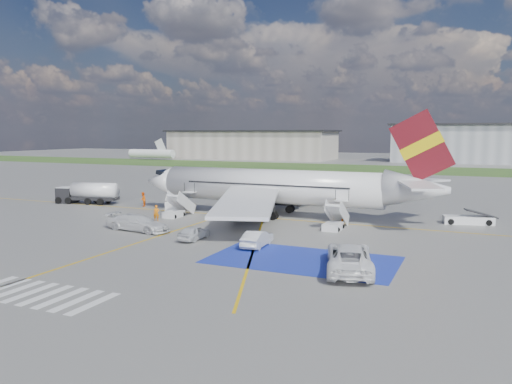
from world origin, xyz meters
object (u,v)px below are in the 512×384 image
car_silver_a (194,232)px  van_white_a (349,252)px  airliner (283,187)px  fuel_tanker (88,195)px  belt_loader (469,220)px  van_white_b (138,220)px  gpu_cart (173,207)px  car_silver_b (257,238)px

car_silver_a → van_white_a: van_white_a is taller
airliner → fuel_tanker: airliner is taller
fuel_tanker → belt_loader: bearing=-6.1°
belt_loader → van_white_b: size_ratio=1.03×
car_silver_a → van_white_b: van_white_b is taller
van_white_b → gpu_cart: bearing=22.3°
airliner → van_white_b: bearing=-125.7°
car_silver_a → car_silver_b: size_ratio=0.91×
belt_loader → van_white_a: bearing=-121.6°
airliner → car_silver_b: airliner is taller
fuel_tanker → van_white_a: (40.01, -18.12, 0.02)m
belt_loader → gpu_cart: bearing=177.4°
car_silver_b → van_white_b: van_white_b is taller
fuel_tanker → gpu_cart: bearing=-18.6°
gpu_cart → car_silver_b: gpu_cart is taller
fuel_tanker → airliner: bearing=-9.1°
airliner → car_silver_b: 16.01m
car_silver_a → belt_loader: bearing=-142.4°
car_silver_a → car_silver_b: (6.29, -0.22, 0.04)m
belt_loader → van_white_b: 34.14m
fuel_tanker → van_white_a: bearing=-35.8°
belt_loader → van_white_a: van_white_a is taller
fuel_tanker → gpu_cart: fuel_tanker is taller
airliner → fuel_tanker: size_ratio=4.23×
van_white_a → van_white_b: size_ratio=1.22×
fuel_tanker → car_silver_b: size_ratio=2.04×
belt_loader → car_silver_b: belt_loader is taller
belt_loader → car_silver_a: belt_loader is taller
van_white_a → car_silver_a: bearing=-30.2°
van_white_a → airliner: bearing=-72.4°
airliner → gpu_cart: bearing=-167.0°
belt_loader → car_silver_b: 24.64m
airliner → belt_loader: (19.66, 3.31, -2.99)m
gpu_cart → van_white_b: bearing=-98.5°
car_silver_b → van_white_b: (-13.48, 1.61, 0.35)m
belt_loader → car_silver_a: 29.00m
fuel_tanker → belt_loader: (47.36, 4.42, -0.81)m
gpu_cart → car_silver_a: (10.19, -12.16, -0.00)m
car_silver_a → van_white_a: bearing=162.9°
airliner → van_white_a: airliner is taller
car_silver_b → airliner: bearing=-79.5°
car_silver_a → van_white_b: size_ratio=0.72×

